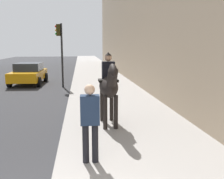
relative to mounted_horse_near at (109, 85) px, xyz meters
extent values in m
ellipsoid|color=black|center=(0.08, 0.00, -0.04)|extent=(1.51, 0.59, 0.66)
cylinder|color=black|center=(-0.37, -0.17, -0.75)|extent=(0.13, 0.13, 1.03)
cylinder|color=black|center=(-0.37, 0.15, -0.75)|extent=(0.13, 0.13, 1.03)
cylinder|color=black|center=(0.53, -0.15, -0.75)|extent=(0.13, 0.13, 1.03)
cylinder|color=black|center=(0.53, 0.17, -0.75)|extent=(0.13, 0.13, 1.03)
cylinder|color=black|center=(-0.69, -0.02, 0.31)|extent=(0.64, 0.29, 0.68)
ellipsoid|color=black|center=(-0.90, -0.02, 0.55)|extent=(0.63, 0.23, 0.49)
cylinder|color=black|center=(0.79, 0.02, -0.14)|extent=(0.28, 0.11, 0.55)
cube|color=black|center=(0.13, 0.00, 0.14)|extent=(0.45, 0.61, 0.08)
cube|color=black|center=(0.13, 0.00, 0.45)|extent=(0.29, 0.39, 0.55)
sphere|color=tan|center=(0.13, 0.00, 0.85)|extent=(0.22, 0.22, 0.22)
cone|color=black|center=(0.13, 0.00, 0.97)|extent=(0.20, 0.20, 0.10)
cylinder|color=black|center=(-2.54, 0.78, -0.84)|extent=(0.14, 0.14, 0.85)
cylinder|color=black|center=(-2.55, 0.58, -0.84)|extent=(0.14, 0.14, 0.85)
cube|color=#1E2D47|center=(-2.55, 0.68, -0.11)|extent=(0.27, 0.41, 0.62)
sphere|color=#D8AD8C|center=(-2.55, 0.68, 0.32)|extent=(0.22, 0.22, 0.22)
cube|color=orange|center=(10.05, 4.35, -0.77)|extent=(3.98, 2.01, 0.60)
cube|color=#262D38|center=(10.28, 4.34, -0.21)|extent=(2.04, 1.70, 0.52)
cylinder|color=black|center=(8.80, 3.49, -1.07)|extent=(0.65, 0.25, 0.64)
cylinder|color=black|center=(8.88, 5.32, -1.07)|extent=(0.65, 0.25, 0.64)
cylinder|color=black|center=(11.21, 3.38, -1.07)|extent=(0.65, 0.25, 0.64)
cylinder|color=black|center=(11.30, 5.20, -1.07)|extent=(0.65, 0.25, 0.64)
cylinder|color=black|center=(8.49, 1.97, 0.58)|extent=(0.12, 0.12, 3.93)
cube|color=#2D280C|center=(8.49, 2.15, 2.15)|extent=(0.20, 0.24, 0.70)
sphere|color=red|center=(8.49, 2.28, 2.37)|extent=(0.14, 0.14, 0.14)
sphere|color=orange|center=(8.49, 2.28, 2.15)|extent=(0.14, 0.14, 0.14)
sphere|color=green|center=(8.49, 2.28, 1.93)|extent=(0.14, 0.14, 0.14)
camera|label=1|loc=(-7.76, 0.86, 1.22)|focal=41.10mm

